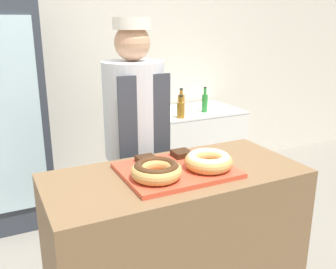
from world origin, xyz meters
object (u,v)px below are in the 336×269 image
beverage_fridge (1,115)px  bottle_amber (181,101)px  chest_freezer (190,146)px  serving_tray (176,170)px  donut_light_glaze (209,160)px  bottle_amber_b (181,109)px  brownie_back_right (181,154)px  baker_person (135,145)px  brownie_back_left (146,159)px  bottle_green_b (155,107)px  bottle_green (205,102)px  donut_chocolate_glaze (156,170)px

beverage_fridge → bottle_amber: size_ratio=8.88×
chest_freezer → serving_tray: bearing=-121.6°
donut_light_glaze → bottle_amber_b: bearing=66.7°
donut_light_glaze → serving_tray: bearing=153.3°
beverage_fridge → donut_light_glaze: bearing=-63.4°
brownie_back_right → bottle_amber: bearing=61.9°
bottle_amber_b → serving_tray: bearing=-118.9°
donut_light_glaze → baker_person: baker_person is taller
brownie_back_left → beverage_fridge: size_ratio=0.05×
bottle_amber → bottle_green_b: bearing=-152.6°
brownie_back_left → bottle_amber_b: 1.64m
brownie_back_right → bottle_amber_b: bottle_amber_b is taller
brownie_back_left → bottle_green: bottle_green is taller
brownie_back_left → beverage_fridge: (-0.65, 1.58, -0.03)m
bottle_amber → beverage_fridge: bearing=-175.5°
bottle_amber → bottle_amber_b: bottle_amber_b is taller
donut_light_glaze → chest_freezer: donut_light_glaze is taller
serving_tray → brownie_back_left: bearing=126.4°
serving_tray → baker_person: 0.63m
serving_tray → donut_chocolate_glaze: 0.18m
beverage_fridge → chest_freezer: beverage_fridge is taller
donut_light_glaze → brownie_back_right: (-0.04, 0.22, -0.03)m
bottle_green_b → donut_chocolate_glaze: bearing=-113.9°
donut_light_glaze → bottle_green: (1.01, 1.67, -0.10)m
beverage_fridge → bottle_amber_b: size_ratio=8.52×
donut_light_glaze → brownie_back_left: (-0.26, 0.22, -0.03)m
baker_person → brownie_back_right: bearing=-78.8°
serving_tray → bottle_amber: (1.03, 1.87, -0.07)m
brownie_back_right → chest_freezer: (0.96, 1.58, -0.58)m
brownie_back_left → brownie_back_right: same height
brownie_back_left → beverage_fridge: bearing=112.2°
donut_chocolate_glaze → bottle_green: size_ratio=0.96×
bottle_amber → serving_tray: bearing=-118.8°
serving_tray → donut_light_glaze: (0.15, -0.07, 0.06)m
bottle_green → bottle_green_b: size_ratio=1.03×
bottle_green_b → brownie_back_left: bearing=-115.7°
beverage_fridge → bottle_green: beverage_fridge is taller
chest_freezer → bottle_green: bearing=-55.1°
donut_light_glaze → bottle_amber_b: size_ratio=1.13×
serving_tray → brownie_back_right: bearing=53.6°
donut_chocolate_glaze → bottle_green_b: bottle_green_b is taller
bottle_green → brownie_back_right: bearing=-125.9°
bottle_amber → bottle_amber_b: bearing=-118.7°
donut_chocolate_glaze → brownie_back_right: size_ratio=2.53×
donut_chocolate_glaze → chest_freezer: (1.21, 1.81, -0.60)m
bottle_amber → bottle_green_b: bottle_green_b is taller
brownie_back_left → bottle_green_b: size_ratio=0.39×
bottle_green → bottle_amber: bottle_green is taller
donut_light_glaze → chest_freezer: size_ratio=0.24×
bottle_amber_b → bottle_green_b: 0.26m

